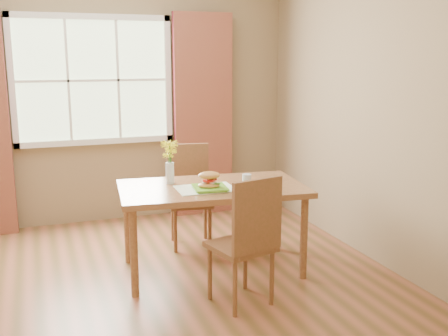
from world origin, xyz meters
The scene contains 11 objects.
room centered at (0.00, 0.00, 1.35)m, with size 4.24×3.84×2.74m.
window centered at (0.00, 1.87, 1.50)m, with size 1.62×0.06×1.32m.
curtain_right centered at (1.15, 1.78, 1.10)m, with size 0.65×0.08×2.20m, color maroon.
dining_table centered at (0.71, 0.19, 0.65)m, with size 1.55×0.98×0.72m.
chair_near centered at (0.73, -0.51, 0.52)m, with size 0.48×0.48×0.95m.
chair_far centered at (0.72, 0.89, 0.51)m, with size 0.45×0.45×0.94m.
placemat centered at (0.63, 0.11, 0.72)m, with size 0.45×0.33×0.01m, color silver.
plate centered at (0.65, 0.07, 0.73)m, with size 0.25×0.25×0.01m, color #66BE2F.
croissant_sandwich centered at (0.64, 0.06, 0.80)m, with size 0.20×0.16×0.13m.
water_glass centered at (0.95, 0.04, 0.77)m, with size 0.07×0.07×0.11m.
flower_vase centered at (0.41, 0.39, 0.94)m, with size 0.15×0.15×0.36m.
Camera 1 is at (-0.61, -3.68, 1.74)m, focal length 42.00 mm.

